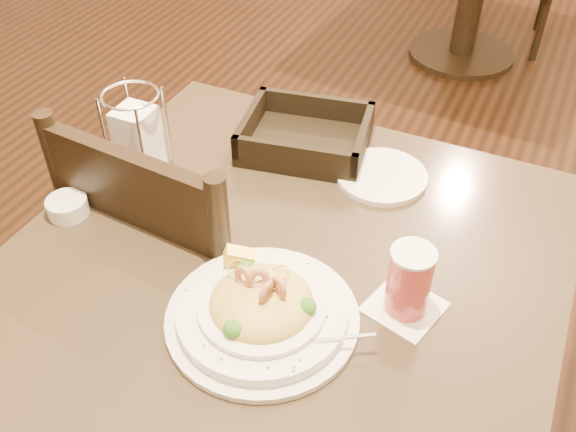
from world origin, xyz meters
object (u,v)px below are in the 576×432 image
at_px(bread_basket, 305,138).
at_px(side_plate, 382,176).
at_px(pasta_bowl, 262,308).
at_px(butter_ramekin, 68,207).
at_px(napkin_caddy, 138,138).
at_px(drink_glass, 409,281).
at_px(dining_chair_near, 196,277).
at_px(main_table, 284,349).

xyz_separation_m(bread_basket, side_plate, (0.17, -0.03, -0.02)).
distance_m(pasta_bowl, butter_ramekin, 0.43).
bearing_deg(napkin_caddy, drink_glass, -12.50).
bearing_deg(drink_glass, napkin_caddy, 167.50).
distance_m(dining_chair_near, bread_basket, 0.39).
bearing_deg(pasta_bowl, drink_glass, 31.36).
height_order(pasta_bowl, drink_glass, drink_glass).
xyz_separation_m(main_table, bread_basket, (-0.10, 0.31, 0.27)).
bearing_deg(butter_ramekin, main_table, 8.12).
xyz_separation_m(bread_basket, napkin_caddy, (-0.26, -0.20, 0.05)).
height_order(main_table, dining_chair_near, dining_chair_near).
bearing_deg(butter_ramekin, dining_chair_near, 50.86).
distance_m(side_plate, butter_ramekin, 0.58).
height_order(main_table, bread_basket, bread_basket).
xyz_separation_m(bread_basket, butter_ramekin, (-0.30, -0.37, -0.01)).
bearing_deg(napkin_caddy, dining_chair_near, -0.93).
height_order(pasta_bowl, butter_ramekin, pasta_bowl).
bearing_deg(napkin_caddy, main_table, -17.29).
xyz_separation_m(drink_glass, butter_ramekin, (-0.62, -0.04, -0.04)).
bearing_deg(napkin_caddy, pasta_bowl, -32.24).
height_order(dining_chair_near, side_plate, dining_chair_near).
bearing_deg(side_plate, dining_chair_near, -153.51).
height_order(drink_glass, side_plate, drink_glass).
bearing_deg(pasta_bowl, main_table, 101.71).
height_order(main_table, drink_glass, drink_glass).
height_order(dining_chair_near, butter_ramekin, dining_chair_near).
bearing_deg(main_table, side_plate, 74.44).
relative_size(main_table, butter_ramekin, 12.34).
bearing_deg(bread_basket, butter_ramekin, -129.46).
xyz_separation_m(pasta_bowl, drink_glass, (0.19, 0.11, 0.03)).
xyz_separation_m(dining_chair_near, drink_glass, (0.48, -0.13, 0.32)).
distance_m(main_table, side_plate, 0.38).
bearing_deg(side_plate, drink_glass, -65.10).
distance_m(drink_glass, napkin_caddy, 0.58).
bearing_deg(drink_glass, side_plate, 114.90).
relative_size(bread_basket, napkin_caddy, 1.63).
xyz_separation_m(dining_chair_near, pasta_bowl, (0.29, -0.24, 0.29)).
bearing_deg(pasta_bowl, side_plate, 82.93).
relative_size(dining_chair_near, side_plate, 5.28).
distance_m(dining_chair_near, drink_glass, 0.59).
relative_size(pasta_bowl, side_plate, 1.82).
bearing_deg(drink_glass, butter_ramekin, -176.17).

